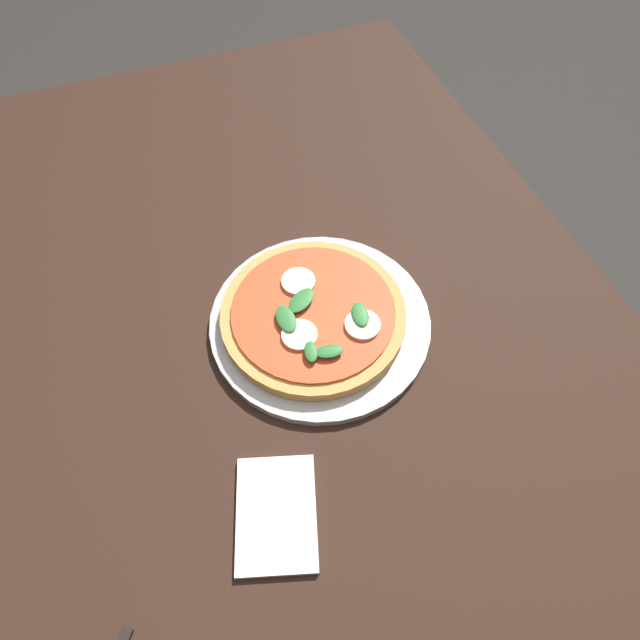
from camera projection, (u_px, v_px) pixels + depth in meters
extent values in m
plane|color=#2D2B28|center=(307.00, 522.00, 1.35)|extent=(6.00, 6.00, 0.00)
cube|color=black|center=(297.00, 385.00, 0.74)|extent=(1.55, 0.97, 0.04)
cube|color=black|center=(358.00, 187.00, 1.49)|extent=(0.07, 0.07, 0.72)
cube|color=black|center=(51.00, 269.00, 1.33)|extent=(0.07, 0.07, 0.72)
cylinder|color=#B2B2B7|center=(320.00, 322.00, 0.76)|extent=(0.30, 0.30, 0.01)
cylinder|color=tan|center=(313.00, 315.00, 0.75)|extent=(0.25, 0.25, 0.02)
cylinder|color=#CC4723|center=(313.00, 310.00, 0.74)|extent=(0.22, 0.22, 0.00)
cylinder|color=beige|center=(298.00, 281.00, 0.76)|extent=(0.05, 0.05, 0.00)
cylinder|color=beige|center=(299.00, 335.00, 0.71)|extent=(0.05, 0.05, 0.00)
cylinder|color=beige|center=(363.00, 325.00, 0.72)|extent=(0.05, 0.05, 0.00)
ellipsoid|color=#286B2D|center=(286.00, 319.00, 0.72)|extent=(0.05, 0.03, 0.00)
ellipsoid|color=#286B2D|center=(360.00, 314.00, 0.73)|extent=(0.04, 0.03, 0.00)
ellipsoid|color=#286B2D|center=(301.00, 300.00, 0.74)|extent=(0.05, 0.05, 0.00)
ellipsoid|color=#286B2D|center=(311.00, 352.00, 0.69)|extent=(0.03, 0.02, 0.00)
ellipsoid|color=#286B2D|center=(329.00, 351.00, 0.70)|extent=(0.03, 0.04, 0.00)
cube|color=white|center=(276.00, 514.00, 0.62)|extent=(0.15, 0.12, 0.01)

